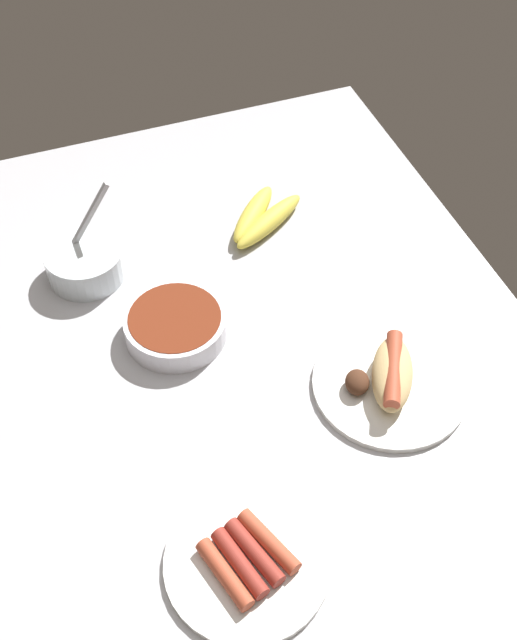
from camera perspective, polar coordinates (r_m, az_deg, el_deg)
ground_plane at (r=126.15cm, az=-0.85°, el=-2.28°), size 120.00×90.00×3.00cm
plate_hotdog_assembled at (r=120.28cm, az=9.32°, el=-4.20°), size 23.29×23.29×5.61cm
bowl_chili at (r=125.43cm, az=-5.94°, el=-0.33°), size 16.11×16.11×4.11cm
banana_bunch at (r=143.05cm, az=0.20°, el=7.30°), size 15.77×17.06×3.39cm
plate_sausages at (r=105.36cm, az=-0.82°, el=-16.81°), size 21.27×21.27×3.11cm
bowl_coleslaw at (r=136.24cm, az=-12.26°, el=4.10°), size 13.03×13.18×15.30cm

